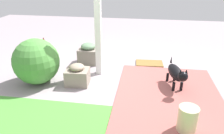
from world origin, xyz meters
TOP-DOWN VIEW (x-y plane):
  - ground_plane at (0.00, 0.00)m, footprint 12.00×12.00m
  - brick_path at (-1.15, 0.55)m, footprint 1.80×2.40m
  - porch_pillar at (0.23, -0.18)m, footprint 0.12×0.12m
  - stone_planter_nearest at (0.59, -0.70)m, footprint 0.45×0.40m
  - stone_planter_mid at (0.54, 0.36)m, footprint 0.45×0.39m
  - round_shrub at (1.31, 0.40)m, footprint 0.87×0.87m
  - terracotta_pot_spiky at (1.71, -0.78)m, footprint 0.29×0.29m
  - dog at (-1.28, 0.22)m, footprint 0.33×0.75m
  - ceramic_urn at (-1.32, 1.41)m, footprint 0.26×0.26m
  - doormat at (-0.82, -0.85)m, footprint 0.64×0.42m

SIDE VIEW (x-z plane):
  - ground_plane at x=0.00m, z-range 0.00..0.00m
  - brick_path at x=-1.15m, z-range 0.00..0.02m
  - doormat at x=-0.82m, z-range 0.00..0.03m
  - ceramic_urn at x=-1.32m, z-range 0.00..0.37m
  - stone_planter_mid at x=0.54m, z-range -0.02..0.39m
  - stone_planter_nearest at x=0.59m, z-range -0.02..0.47m
  - terracotta_pot_spiky at x=1.71m, z-range -0.01..0.54m
  - dog at x=-1.28m, z-range 0.04..0.55m
  - round_shrub at x=1.31m, z-range 0.00..0.87m
  - porch_pillar at x=0.23m, z-range 0.00..2.08m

